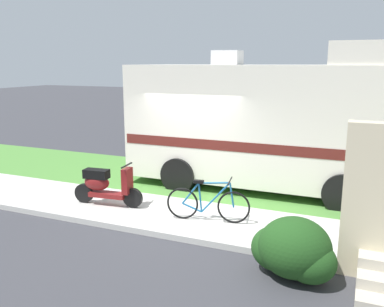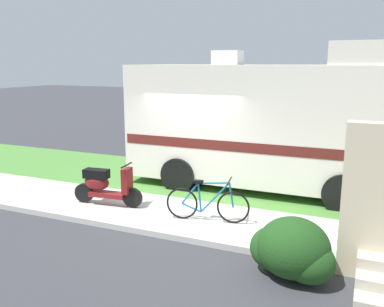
{
  "view_description": "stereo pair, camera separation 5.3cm",
  "coord_description": "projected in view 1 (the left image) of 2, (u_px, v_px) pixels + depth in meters",
  "views": [
    {
      "loc": [
        3.9,
        -8.67,
        3.24
      ],
      "look_at": [
        0.11,
        0.3,
        1.1
      ],
      "focal_mm": 38.74,
      "sensor_mm": 36.0,
      "label": 1
    },
    {
      "loc": [
        3.95,
        -8.65,
        3.24
      ],
      "look_at": [
        0.11,
        0.3,
        1.1
      ],
      "focal_mm": 38.74,
      "sensor_mm": 36.0,
      "label": 2
    }
  ],
  "objects": [
    {
      "name": "bush_by_porch",
      "position": [
        293.0,
        250.0,
        6.3
      ],
      "size": [
        1.33,
        1.0,
        0.94
      ],
      "color": "#1E4719",
      "rests_on": "ground"
    },
    {
      "name": "scooter",
      "position": [
        105.0,
        185.0,
        9.21
      ],
      "size": [
        1.65,
        0.51,
        0.97
      ],
      "color": "black",
      "rests_on": "ground"
    },
    {
      "name": "ground_plane",
      "position": [
        183.0,
        200.0,
        9.98
      ],
      "size": [
        80.0,
        80.0,
        0.0
      ],
      "primitive_type": "plane",
      "color": "#38383D"
    },
    {
      "name": "bicycle",
      "position": [
        208.0,
        203.0,
        8.27
      ],
      "size": [
        1.68,
        0.52,
        0.88
      ],
      "color": "black",
      "rests_on": "ground"
    },
    {
      "name": "grass_strip",
      "position": [
        205.0,
        182.0,
        11.32
      ],
      "size": [
        24.0,
        3.4,
        0.08
      ],
      "color": "#4C8438",
      "rests_on": "ground"
    },
    {
      "name": "sidewalk",
      "position": [
        160.0,
        214.0,
        8.88
      ],
      "size": [
        24.0,
        2.0,
        0.12
      ],
      "color": "beige",
      "rests_on": "ground"
    },
    {
      "name": "motorhome_rv",
      "position": [
        268.0,
        122.0,
        10.61
      ],
      "size": [
        6.77,
        2.8,
        3.69
      ],
      "color": "silver",
      "rests_on": "ground"
    }
  ]
}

